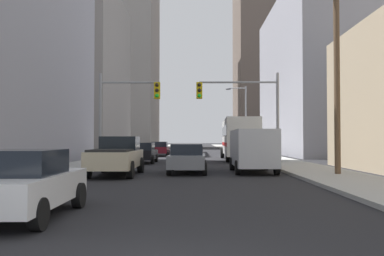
# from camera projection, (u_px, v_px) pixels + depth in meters

# --- Properties ---
(sidewalk_left) EXTENTS (3.43, 160.00, 0.15)m
(sidewalk_left) POSITION_uv_depth(u_px,v_px,m) (142.00, 152.00, 54.62)
(sidewalk_left) COLOR #9E9E99
(sidewalk_left) RESTS_ON ground
(sidewalk_right) EXTENTS (3.43, 160.00, 0.15)m
(sidewalk_right) POSITION_uv_depth(u_px,v_px,m) (245.00, 152.00, 54.44)
(sidewalk_right) COLOR #9E9E99
(sidewalk_right) RESTS_ON ground
(city_bus) EXTENTS (2.86, 11.57, 3.40)m
(city_bus) POSITION_uv_depth(u_px,v_px,m) (239.00, 137.00, 35.28)
(city_bus) COLOR silver
(city_bus) RESTS_ON ground
(pickup_truck_beige) EXTENTS (2.20, 5.43, 1.90)m
(pickup_truck_beige) POSITION_uv_depth(u_px,v_px,m) (117.00, 156.00, 20.40)
(pickup_truck_beige) COLOR #C6B793
(pickup_truck_beige) RESTS_ON ground
(cargo_van_silver) EXTENTS (2.16, 5.22, 2.26)m
(cargo_van_silver) POSITION_uv_depth(u_px,v_px,m) (253.00, 148.00, 22.11)
(cargo_van_silver) COLOR #B7BABF
(cargo_van_silver) RESTS_ON ground
(sedan_white) EXTENTS (1.95, 4.24, 1.52)m
(sedan_white) POSITION_uv_depth(u_px,v_px,m) (23.00, 183.00, 9.26)
(sedan_white) COLOR white
(sedan_white) RESTS_ON ground
(sedan_grey) EXTENTS (1.95, 4.24, 1.52)m
(sedan_grey) POSITION_uv_depth(u_px,v_px,m) (187.00, 158.00, 21.46)
(sedan_grey) COLOR slate
(sedan_grey) RESTS_ON ground
(sedan_black) EXTENTS (1.95, 4.23, 1.52)m
(sedan_black) POSITION_uv_depth(u_px,v_px,m) (143.00, 153.00, 30.80)
(sedan_black) COLOR black
(sedan_black) RESTS_ON ground
(sedan_maroon) EXTENTS (1.95, 4.20, 1.52)m
(sedan_maroon) POSITION_uv_depth(u_px,v_px,m) (160.00, 149.00, 44.44)
(sedan_maroon) COLOR maroon
(sedan_maroon) RESTS_ON ground
(traffic_signal_near_left) EXTENTS (3.92, 0.44, 6.00)m
(traffic_signal_near_left) POSITION_uv_depth(u_px,v_px,m) (126.00, 104.00, 26.57)
(traffic_signal_near_left) COLOR gray
(traffic_signal_near_left) RESTS_ON ground
(traffic_signal_near_right) EXTENTS (5.26, 0.44, 6.00)m
(traffic_signal_near_right) POSITION_uv_depth(u_px,v_px,m) (242.00, 102.00, 26.48)
(traffic_signal_near_right) COLOR gray
(traffic_signal_near_right) RESTS_ON ground
(utility_pole_right) EXTENTS (2.20, 0.28, 10.13)m
(utility_pole_right) POSITION_uv_depth(u_px,v_px,m) (337.00, 63.00, 19.57)
(utility_pole_right) COLOR brown
(utility_pole_right) RESTS_ON ground
(street_lamp_right) EXTENTS (2.25, 0.32, 7.50)m
(street_lamp_right) POSITION_uv_depth(u_px,v_px,m) (243.00, 114.00, 44.81)
(street_lamp_right) COLOR gray
(street_lamp_right) RESTS_ON ground
(building_left_mid_office) EXTENTS (19.17, 18.84, 20.69)m
(building_left_mid_office) POSITION_uv_depth(u_px,v_px,m) (47.00, 74.00, 54.81)
(building_left_mid_office) COLOR gray
(building_left_mid_office) RESTS_ON ground
(building_left_far_tower) EXTENTS (15.18, 19.28, 52.01)m
(building_left_far_tower) POSITION_uv_depth(u_px,v_px,m) (122.00, 31.00, 92.74)
(building_left_far_tower) COLOR gray
(building_left_far_tower) RESTS_ON ground
(building_right_mid_block) EXTENTS (16.91, 25.34, 18.19)m
(building_right_mid_block) POSITION_uv_depth(u_px,v_px,m) (347.00, 78.00, 49.46)
(building_right_mid_block) COLOR #93939E
(building_right_mid_block) RESTS_ON ground
(building_right_far_highrise) EXTENTS (19.35, 20.53, 46.59)m
(building_right_far_highrise) POSITION_uv_depth(u_px,v_px,m) (277.00, 48.00, 98.40)
(building_right_far_highrise) COLOR #66564C
(building_right_far_highrise) RESTS_ON ground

